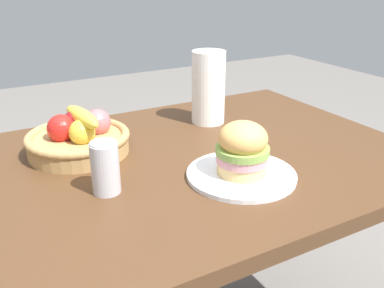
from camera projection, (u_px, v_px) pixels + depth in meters
name	position (u px, v px, depth m)	size (l,w,h in m)	color
dining_table	(168.00, 194.00, 1.21)	(1.40, 0.90, 0.75)	#4C301C
plate	(241.00, 175.00, 1.08)	(0.28, 0.28, 0.01)	white
sandwich	(243.00, 149.00, 1.05)	(0.13, 0.13, 0.13)	#E5BC75
soda_can	(105.00, 168.00, 0.99)	(0.07, 0.07, 0.13)	silver
fruit_basket	(79.00, 137.00, 1.20)	(0.29, 0.29, 0.13)	tan
paper_towel_roll	(208.00, 88.00, 1.41)	(0.11, 0.11, 0.24)	white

